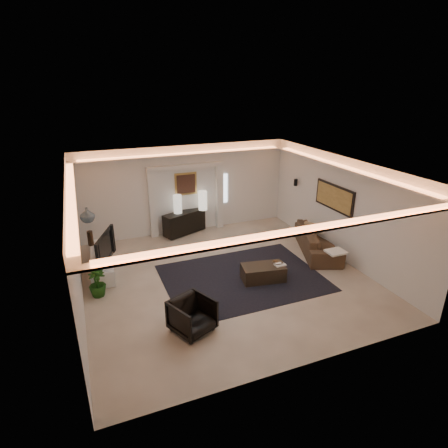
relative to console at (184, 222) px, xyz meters
name	(u,v)px	position (x,y,z in m)	size (l,w,h in m)	color
floor	(225,277)	(0.16, -3.25, -0.40)	(7.00, 7.00, 0.00)	beige
ceiling	(226,168)	(0.16, -3.25, 2.50)	(7.00, 7.00, 0.00)	white
wall_back	(186,189)	(0.16, 0.25, 1.05)	(7.00, 7.00, 0.00)	silver
wall_front	(305,298)	(0.16, -6.75, 1.05)	(7.00, 7.00, 0.00)	silver
wall_left	(75,248)	(-3.34, -3.25, 1.05)	(7.00, 7.00, 0.00)	silver
wall_right	(341,209)	(3.66, -3.25, 1.05)	(7.00, 7.00, 0.00)	silver
cove_soffit	(226,180)	(0.16, -3.25, 2.22)	(7.00, 7.00, 0.04)	silver
daylight_slit	(224,188)	(1.51, 0.23, 0.95)	(0.25, 0.03, 1.00)	white
area_rug	(242,278)	(0.56, -3.45, -0.39)	(4.00, 3.00, 0.01)	black
pilaster_left	(152,205)	(-0.99, 0.15, 0.70)	(0.22, 0.20, 2.20)	silver
pilaster_right	(219,197)	(1.31, 0.15, 0.70)	(0.22, 0.20, 2.20)	silver
alcove_header	(186,166)	(0.16, 0.15, 1.85)	(2.52, 0.20, 0.12)	silver
painting_frame	(186,184)	(0.16, 0.22, 1.25)	(0.74, 0.04, 0.74)	tan
painting_canvas	(186,184)	(0.16, 0.19, 1.25)	(0.62, 0.02, 0.62)	#4C2D1E
art_panel_frame	(334,197)	(3.63, -2.95, 1.30)	(0.04, 1.64, 0.74)	black
art_panel_gold	(334,197)	(3.61, -2.95, 1.30)	(0.02, 1.50, 0.62)	tan
wall_sconce	(296,182)	(3.54, -1.05, 1.28)	(0.12, 0.12, 0.22)	black
wall_niche	(75,218)	(-3.28, -1.85, 1.25)	(0.10, 0.55, 0.04)	silver
console	(184,222)	(0.00, 0.00, 0.00)	(1.46, 0.45, 0.73)	black
lamp_left	(178,203)	(-0.20, 0.00, 0.69)	(0.27, 0.27, 0.60)	beige
lamp_right	(203,200)	(0.66, 0.00, 0.69)	(0.29, 0.29, 0.64)	white
media_ledge	(102,261)	(-2.77, -1.58, -0.18)	(0.56, 2.24, 0.42)	white
tv	(100,247)	(-2.79, -2.03, 0.44)	(0.18, 1.36, 0.78)	black
figurine	(90,238)	(-2.99, -0.84, 0.24)	(0.16, 0.16, 0.42)	#312114
ginger_jar	(87,215)	(-2.99, -2.32, 1.45)	(0.34, 0.34, 0.36)	#47606F
plant	(97,283)	(-2.99, -2.95, -0.05)	(0.39, 0.39, 0.70)	#19420F
sofa	(318,241)	(3.31, -2.82, -0.05)	(0.94, 2.39, 0.70)	brown
throw_blanket	(336,252)	(3.04, -3.99, 0.15)	(0.50, 0.41, 0.05)	beige
throw_pillow	(310,230)	(3.31, -2.41, 0.15)	(0.12, 0.42, 0.42)	tan
coffee_table	(263,273)	(1.01, -3.73, -0.20)	(1.08, 0.59, 0.40)	black
bowl	(278,263)	(1.40, -3.78, 0.04)	(0.26, 0.26, 0.06)	#463522
magazine	(280,265)	(1.42, -3.86, 0.02)	(0.27, 0.20, 0.03)	white
armchair	(192,316)	(-1.29, -5.05, -0.04)	(0.77, 0.79, 0.72)	black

